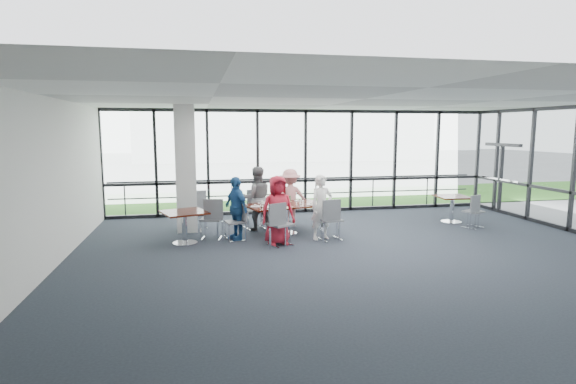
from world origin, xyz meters
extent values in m
cube|color=#242933|center=(0.00, 0.00, -0.01)|extent=(12.00, 10.00, 0.02)
cube|color=white|center=(0.00, 0.00, 3.20)|extent=(12.00, 10.00, 0.04)
cube|color=silver|center=(-6.00, 0.00, 1.60)|extent=(0.10, 10.00, 3.20)
cube|color=silver|center=(0.00, -5.00, 1.60)|extent=(12.00, 0.10, 3.20)
cube|color=white|center=(0.00, 5.00, 1.60)|extent=(12.00, 0.10, 3.20)
cube|color=black|center=(6.00, 3.75, 1.05)|extent=(0.12, 1.60, 2.10)
cube|color=white|center=(-3.60, 3.00, 1.60)|extent=(0.50, 0.50, 3.20)
cube|color=slate|center=(0.00, 10.00, -0.02)|extent=(80.00, 70.00, 0.02)
cube|color=#285E1A|center=(0.00, 8.00, 0.01)|extent=(80.00, 5.00, 0.01)
cube|color=silver|center=(4.00, 32.00, 3.00)|extent=(24.00, 10.00, 6.00)
cylinder|color=#2D2D33|center=(0.00, 5.60, 0.50)|extent=(12.00, 0.06, 0.06)
cube|color=#351207|center=(-1.19, 2.17, 0.73)|extent=(2.13, 1.51, 0.04)
cylinder|color=silver|center=(-1.19, 2.17, 0.35)|extent=(0.12, 0.12, 0.71)
cylinder|color=silver|center=(-1.19, 2.17, 0.01)|extent=(0.56, 0.56, 0.03)
cube|color=#351207|center=(-3.64, 1.68, 0.73)|extent=(1.18, 1.18, 0.04)
cylinder|color=silver|center=(-3.64, 1.68, 0.35)|extent=(0.12, 0.12, 0.71)
cube|color=#351207|center=(3.65, 2.60, 0.73)|extent=(0.92, 0.92, 0.04)
cylinder|color=silver|center=(3.65, 2.60, 0.35)|extent=(0.12, 0.12, 0.71)
imported|color=#B61C2F|center=(-1.56, 1.21, 0.79)|extent=(0.83, 0.60, 1.57)
imported|color=white|center=(-0.46, 1.47, 0.77)|extent=(0.64, 0.53, 1.54)
imported|color=slate|center=(-1.83, 2.81, 0.82)|extent=(0.83, 0.54, 1.65)
imported|color=#DA8C8B|center=(-0.89, 3.09, 0.77)|extent=(1.00, 0.52, 1.55)
imported|color=#275E9F|center=(-2.45, 1.89, 0.75)|extent=(0.82, 1.00, 1.50)
cylinder|color=white|center=(-1.60, 1.74, 0.76)|extent=(0.28, 0.28, 0.01)
cylinder|color=white|center=(-0.58, 1.98, 0.76)|extent=(0.24, 0.24, 0.01)
cylinder|color=white|center=(-1.72, 2.44, 0.76)|extent=(0.25, 0.25, 0.01)
cylinder|color=white|center=(-0.75, 2.60, 0.76)|extent=(0.24, 0.24, 0.01)
cylinder|color=white|center=(-1.96, 1.97, 0.76)|extent=(0.25, 0.25, 0.01)
cylinder|color=white|center=(-1.34, 1.86, 0.83)|extent=(0.08, 0.08, 0.15)
cylinder|color=white|center=(-0.84, 2.02, 0.82)|extent=(0.07, 0.07, 0.14)
cylinder|color=white|center=(-1.22, 2.42, 0.81)|extent=(0.06, 0.06, 0.13)
cylinder|color=white|center=(-1.84, 1.85, 0.82)|extent=(0.07, 0.07, 0.13)
cube|color=silver|center=(-1.25, 1.71, 0.75)|extent=(0.36, 0.37, 0.00)
cube|color=silver|center=(-0.33, 2.08, 0.75)|extent=(0.35, 0.30, 0.00)
cube|color=silver|center=(-1.11, 2.55, 0.75)|extent=(0.33, 0.32, 0.00)
cube|color=black|center=(-1.19, 2.23, 0.77)|extent=(0.10, 0.07, 0.04)
cylinder|color=#B70200|center=(-1.21, 2.20, 0.84)|extent=(0.06, 0.06, 0.18)
cylinder|color=#287738|center=(-1.08, 2.23, 0.85)|extent=(0.05, 0.05, 0.20)
camera|label=1|loc=(-3.33, -8.61, 2.60)|focal=28.00mm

